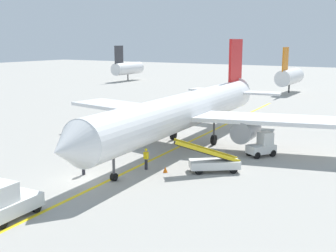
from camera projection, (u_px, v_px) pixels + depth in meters
The scene contains 12 objects.
ground_plane at pixel (85, 180), 30.58m from camera, with size 300.00×300.00×0.00m, color #9E9B93.
taxi_line_yellow at pixel (139, 166), 34.14m from camera, with size 0.30×80.00×0.01m, color yellow.
airliner at pixel (187, 110), 40.26m from camera, with size 28.57×35.32×10.10m.
pushback_tug at pixel (6, 202), 23.78m from camera, with size 2.11×3.71×2.20m.
baggage_tug_near_wing at pixel (263, 146), 36.93m from camera, with size 2.40×2.72×2.10m.
belt_loader_forward_hold at pixel (213, 162), 32.51m from camera, with size 4.76×3.99×2.59m.
ground_crew_marshaller at pixel (146, 158), 33.03m from camera, with size 0.36×0.24×1.70m.
ground_crew_wing_walker at pixel (83, 163), 31.72m from camera, with size 0.36×0.24×1.70m.
safety_cone_nose_left at pixel (193, 147), 39.48m from camera, with size 0.36×0.36×0.44m, color orange.
safety_cone_nose_right at pixel (165, 170), 32.42m from camera, with size 0.36×0.36×0.44m, color orange.
distant_aircraft_far_left at pixel (127, 68), 106.94m from camera, with size 3.00×10.10×8.80m.
distant_aircraft_mid_left at pixel (289, 76), 81.50m from camera, with size 3.00×10.10×8.80m.
Camera 1 is at (20.20, -21.95, 9.84)m, focal length 45.45 mm.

